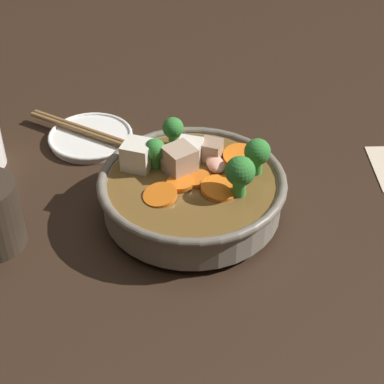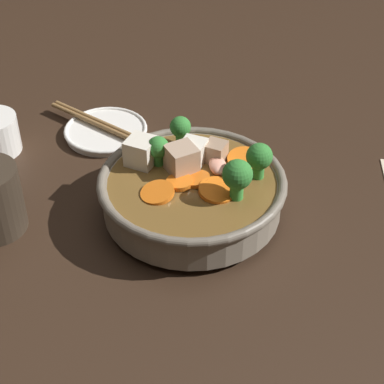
% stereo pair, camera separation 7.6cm
% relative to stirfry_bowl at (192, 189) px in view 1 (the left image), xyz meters
% --- Properties ---
extents(ground_plane, '(3.00, 3.00, 0.00)m').
position_rel_stirfry_bowl_xyz_m(ground_plane, '(-0.00, 0.00, -0.04)').
color(ground_plane, black).
extents(stirfry_bowl, '(0.24, 0.24, 0.11)m').
position_rel_stirfry_bowl_xyz_m(stirfry_bowl, '(0.00, 0.00, 0.00)').
color(stirfry_bowl, slate).
rests_on(stirfry_bowl, ground_plane).
extents(side_saucer, '(0.13, 0.13, 0.01)m').
position_rel_stirfry_bowl_xyz_m(side_saucer, '(0.18, 0.14, -0.03)').
color(side_saucer, white).
rests_on(side_saucer, ground_plane).
extents(chopsticks_pair, '(0.14, 0.19, 0.01)m').
position_rel_stirfry_bowl_xyz_m(chopsticks_pair, '(0.18, 0.14, -0.02)').
color(chopsticks_pair, olive).
rests_on(chopsticks_pair, side_saucer).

